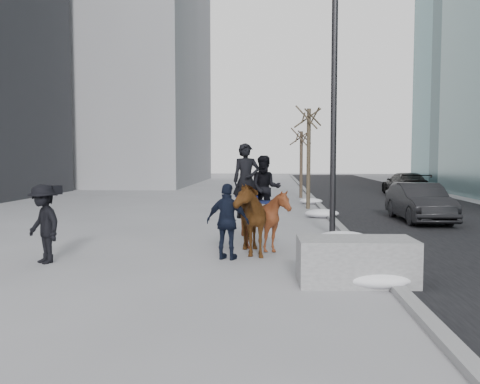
# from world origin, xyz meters

# --- Properties ---
(ground) EXTENTS (120.00, 120.00, 0.00)m
(ground) POSITION_xyz_m (0.00, 0.00, 0.00)
(ground) COLOR gray
(ground) RESTS_ON ground
(road) EXTENTS (8.00, 90.00, 0.01)m
(road) POSITION_xyz_m (7.00, 10.00, 0.01)
(road) COLOR black
(road) RESTS_ON ground
(curb) EXTENTS (0.25, 90.00, 0.12)m
(curb) POSITION_xyz_m (3.00, 10.00, 0.06)
(curb) COLOR gray
(curb) RESTS_ON ground
(planter) EXTENTS (2.18, 1.15, 0.85)m
(planter) POSITION_xyz_m (2.35, -1.73, 0.43)
(planter) COLOR #99999C
(planter) RESTS_ON ground
(car_near) EXTENTS (1.60, 4.29, 1.40)m
(car_near) POSITION_xyz_m (6.14, 7.61, 0.70)
(car_near) COLOR black
(car_near) RESTS_ON ground
(car_far) EXTENTS (2.02, 4.87, 1.41)m
(car_far) POSITION_xyz_m (8.81, 20.19, 0.70)
(car_far) COLOR black
(car_far) RESTS_ON ground
(tree_near) EXTENTS (1.20, 1.20, 5.02)m
(tree_near) POSITION_xyz_m (2.40, 11.97, 2.51)
(tree_near) COLOR #393022
(tree_near) RESTS_ON ground
(tree_far) EXTENTS (1.20, 1.20, 4.23)m
(tree_far) POSITION_xyz_m (2.40, 18.04, 2.11)
(tree_far) COLOR #3A2B22
(tree_far) RESTS_ON ground
(mounted_left) EXTENTS (1.42, 2.25, 2.69)m
(mounted_left) POSITION_xyz_m (0.15, 1.15, 1.00)
(mounted_left) COLOR #4C2B0F
(mounted_left) RESTS_ON ground
(mounted_right) EXTENTS (1.28, 1.44, 2.39)m
(mounted_right) POSITION_xyz_m (0.61, 1.42, 0.96)
(mounted_right) COLOR #502210
(mounted_right) RESTS_ON ground
(feeder) EXTENTS (1.11, 0.99, 1.75)m
(feeder) POSITION_xyz_m (-0.23, 0.34, 0.88)
(feeder) COLOR black
(feeder) RESTS_ON ground
(camera_crew) EXTENTS (1.29, 1.22, 1.75)m
(camera_crew) POSITION_xyz_m (-4.27, -0.32, 0.89)
(camera_crew) COLOR black
(camera_crew) RESTS_ON ground
(lamppost) EXTENTS (0.25, 0.80, 9.09)m
(lamppost) POSITION_xyz_m (2.60, 4.22, 4.99)
(lamppost) COLOR black
(lamppost) RESTS_ON ground
(snow_piles) EXTENTS (1.36, 17.00, 0.34)m
(snow_piles) POSITION_xyz_m (2.70, 4.81, 0.17)
(snow_piles) COLOR white
(snow_piles) RESTS_ON ground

